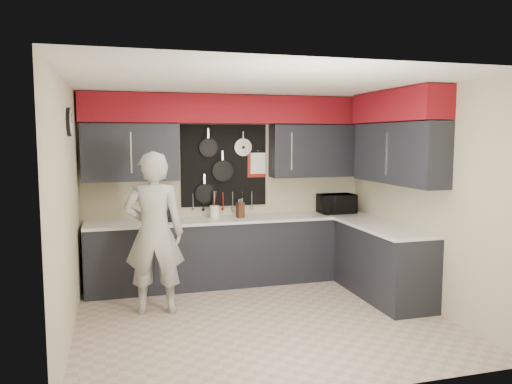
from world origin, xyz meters
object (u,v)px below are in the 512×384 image
object	(u,v)px
knife_block	(240,210)
person	(154,233)
microwave	(337,204)
utensil_crock	(215,212)
coffee_maker	(167,209)

from	to	relation	value
knife_block	person	xyz separation A→B (m)	(-1.24, -0.87, -0.09)
microwave	knife_block	world-z (taller)	microwave
knife_block	utensil_crock	bearing A→B (deg)	153.47
utensil_crock	person	xyz separation A→B (m)	(-0.89, -0.97, -0.07)
utensil_crock	coffee_maker	bearing A→B (deg)	-172.50
microwave	utensil_crock	bearing A→B (deg)	175.46
microwave	utensil_crock	distance (m)	1.79
coffee_maker	person	xyz separation A→B (m)	(-0.24, -0.88, -0.15)
person	knife_block	bearing A→B (deg)	-135.55
knife_block	coffee_maker	bearing A→B (deg)	168.26
utensil_crock	person	size ratio (longest dim) A/B	0.09
coffee_maker	person	world-z (taller)	person
microwave	person	bearing A→B (deg)	-163.58
person	utensil_crock	bearing A→B (deg)	-123.55
coffee_maker	knife_block	bearing A→B (deg)	0.31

